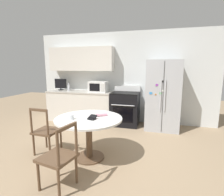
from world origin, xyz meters
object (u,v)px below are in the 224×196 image
object	(u,v)px
counter_bottle	(69,87)
candle_glass	(71,117)
microwave	(98,87)
dining_chair_near	(59,158)
oven_range	(125,108)
refrigerator	(163,95)
dining_chair_left	(46,131)
wallet	(92,118)
countertop_tv	(61,84)

from	to	relation	value
counter_bottle	candle_glass	bearing A→B (deg)	-60.31
counter_bottle	microwave	bearing A→B (deg)	-1.87
microwave	counter_bottle	bearing A→B (deg)	178.13
dining_chair_near	candle_glass	distance (m)	0.77
oven_range	dining_chair_near	xyz separation A→B (m)	(-0.33, -2.83, -0.03)
refrigerator	dining_chair_left	distance (m)	2.92
dining_chair_near	candle_glass	world-z (taller)	dining_chair_near
counter_bottle	dining_chair_left	distance (m)	2.28
dining_chair_near	wallet	bearing A→B (deg)	-1.89
dining_chair_near	candle_glass	size ratio (longest dim) A/B	9.87
oven_range	wallet	xyz separation A→B (m)	(-0.16, -2.06, 0.30)
candle_glass	oven_range	bearing A→B (deg)	76.86
candle_glass	countertop_tv	bearing A→B (deg)	124.70
microwave	countertop_tv	bearing A→B (deg)	176.34
microwave	counter_bottle	distance (m)	0.96
counter_bottle	dining_chair_near	distance (m)	3.27
candle_glass	dining_chair_near	bearing A→B (deg)	-75.85
countertop_tv	oven_range	bearing A→B (deg)	-2.80
refrigerator	dining_chair_near	distance (m)	3.11
oven_range	candle_glass	xyz separation A→B (m)	(-0.50, -2.16, 0.31)
countertop_tv	wallet	bearing A→B (deg)	-48.58
refrigerator	microwave	world-z (taller)	refrigerator
dining_chair_left	dining_chair_near	bearing A→B (deg)	-43.39
dining_chair_near	countertop_tv	bearing A→B (deg)	41.36
oven_range	countertop_tv	bearing A→B (deg)	177.20
refrigerator	candle_glass	size ratio (longest dim) A/B	19.52
counter_bottle	candle_glass	xyz separation A→B (m)	(1.26, -2.21, -0.22)
microwave	dining_chair_near	xyz separation A→B (m)	(0.47, -2.85, -0.62)
dining_chair_left	candle_glass	bearing A→B (deg)	-7.95
wallet	microwave	bearing A→B (deg)	107.08
oven_range	countertop_tv	world-z (taller)	countertop_tv
counter_bottle	oven_range	bearing A→B (deg)	-1.67
oven_range	dining_chair_left	bearing A→B (deg)	-118.03
wallet	counter_bottle	bearing A→B (deg)	127.18
refrigerator	wallet	xyz separation A→B (m)	(-1.15, -2.01, -0.12)
countertop_tv	wallet	xyz separation A→B (m)	(1.91, -2.16, -0.31)
microwave	candle_glass	xyz separation A→B (m)	(0.30, -2.18, -0.27)
microwave	candle_glass	size ratio (longest dim) A/B	5.67
dining_chair_left	dining_chair_near	size ratio (longest dim) A/B	1.00
refrigerator	microwave	size ratio (longest dim) A/B	3.44
oven_range	counter_bottle	xyz separation A→B (m)	(-1.76, 0.05, 0.53)
refrigerator	oven_range	bearing A→B (deg)	177.05
wallet	candle_glass	bearing A→B (deg)	-163.94
refrigerator	wallet	distance (m)	2.32
oven_range	wallet	size ratio (longest dim) A/B	7.04
counter_bottle	candle_glass	distance (m)	2.55
candle_glass	refrigerator	bearing A→B (deg)	54.66
countertop_tv	dining_chair_left	size ratio (longest dim) A/B	0.41
refrigerator	candle_glass	world-z (taller)	refrigerator
countertop_tv	counter_bottle	bearing A→B (deg)	-9.25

